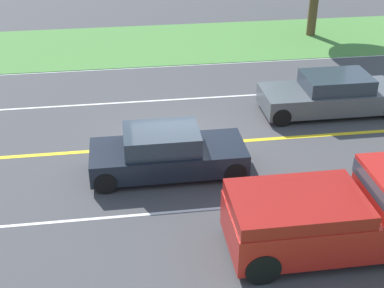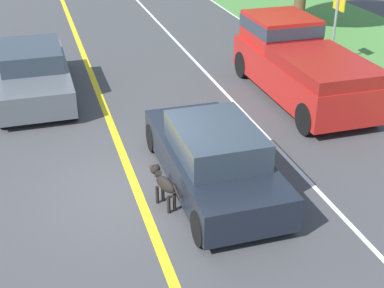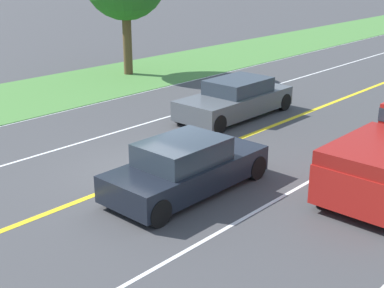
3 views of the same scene
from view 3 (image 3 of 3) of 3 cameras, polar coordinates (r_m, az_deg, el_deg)
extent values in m
plane|color=#424244|center=(14.72, -4.09, -3.00)|extent=(400.00, 400.00, 0.00)
cube|color=yellow|center=(14.72, -4.09, -2.98)|extent=(0.18, 160.00, 0.01)
cube|color=white|center=(20.12, -18.02, 2.27)|extent=(0.14, 160.00, 0.01)
cube|color=white|center=(12.62, 7.04, -7.04)|extent=(0.10, 160.00, 0.01)
cube|color=white|center=(17.28, -12.14, 0.05)|extent=(0.10, 160.00, 0.01)
cube|color=black|center=(13.34, -0.48, -3.02)|extent=(1.78, 4.43, 0.66)
cube|color=#2D3842|center=(13.01, -1.02, -0.78)|extent=(1.53, 2.12, 0.55)
cylinder|color=black|center=(14.24, 6.83, -2.49)|extent=(0.22, 0.64, 0.64)
cylinder|color=black|center=(11.74, -3.60, -7.32)|extent=(0.22, 0.64, 0.64)
cylinder|color=black|center=(15.16, 1.93, -0.98)|extent=(0.22, 0.64, 0.64)
cylinder|color=black|center=(12.84, -8.61, -5.09)|extent=(0.22, 0.64, 0.64)
ellipsoid|color=black|center=(13.74, -5.38, -2.45)|extent=(0.36, 0.61, 0.27)
cylinder|color=black|center=(13.99, -4.70, -3.42)|extent=(0.06, 0.06, 0.37)
cylinder|color=black|center=(13.67, -5.51, -4.02)|extent=(0.06, 0.06, 0.37)
cylinder|color=black|center=(14.05, -5.17, -3.33)|extent=(0.06, 0.06, 0.37)
cylinder|color=black|center=(13.73, -5.99, -3.93)|extent=(0.06, 0.06, 0.37)
cylinder|color=black|center=(13.90, -4.90, -1.70)|extent=(0.17, 0.19, 0.16)
sphere|color=black|center=(13.96, -4.70, -1.35)|extent=(0.25, 0.25, 0.20)
ellipsoid|color=#331E14|center=(14.08, -4.44, -1.22)|extent=(0.11, 0.12, 0.08)
cone|color=black|center=(13.90, -4.54, -1.10)|extent=(0.08, 0.08, 0.09)
cone|color=black|center=(13.95, -4.93, -1.04)|extent=(0.08, 0.08, 0.09)
cylinder|color=black|center=(13.41, -6.18, -2.84)|extent=(0.11, 0.22, 0.22)
cube|color=maroon|center=(13.12, 19.73, -0.67)|extent=(1.96, 3.00, 0.33)
cylinder|color=black|center=(12.99, 13.84, -4.78)|extent=(0.22, 0.80, 0.80)
cube|color=#51565B|center=(19.73, 4.58, 4.42)|extent=(1.89, 4.79, 0.69)
cube|color=#2D3842|center=(19.73, 4.97, 6.21)|extent=(1.63, 2.30, 0.51)
cylinder|color=black|center=(18.88, -1.21, 3.16)|extent=(0.22, 0.65, 0.65)
cylinder|color=black|center=(21.81, 6.00, 5.27)|extent=(0.22, 0.65, 0.65)
cylinder|color=black|center=(17.78, 2.81, 2.11)|extent=(0.22, 0.65, 0.65)
cylinder|color=black|center=(20.87, 9.79, 4.46)|extent=(0.22, 0.65, 0.65)
cylinder|color=brown|center=(26.99, -6.91, 10.88)|extent=(0.44, 0.44, 3.36)
camera|label=1|loc=(9.59, 80.13, 21.01)|focal=50.00mm
camera|label=2|loc=(11.53, -48.73, 14.31)|focal=50.00mm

